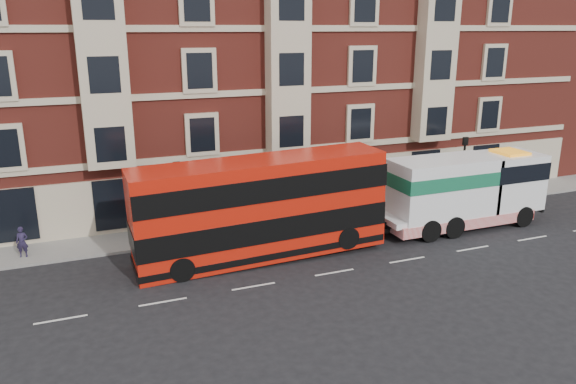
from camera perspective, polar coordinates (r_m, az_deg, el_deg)
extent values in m
plane|color=black|center=(26.71, 4.74, -8.15)|extent=(120.00, 120.00, 0.00)
cube|color=slate|center=(33.06, -1.00, -3.01)|extent=(90.00, 3.00, 0.15)
cube|color=maroon|center=(38.49, -4.40, 13.29)|extent=(45.00, 12.00, 18.00)
cylinder|color=black|center=(29.70, -11.02, -1.38)|extent=(0.14, 0.14, 4.00)
cube|color=black|center=(29.14, -11.24, 2.55)|extent=(0.35, 0.15, 0.50)
cylinder|color=black|center=(37.21, 17.30, 1.79)|extent=(0.14, 0.14, 4.00)
cube|color=black|center=(36.76, 17.57, 4.96)|extent=(0.35, 0.15, 0.50)
cube|color=red|center=(27.39, -2.83, -1.65)|extent=(12.36, 2.76, 4.86)
cube|color=black|center=(27.62, -2.81, -3.06)|extent=(12.40, 2.82, 1.16)
cube|color=black|center=(27.03, -2.87, 0.91)|extent=(12.40, 2.82, 1.10)
cylinder|color=black|center=(26.01, -10.72, -7.71)|extent=(1.15, 0.35, 1.15)
cylinder|color=black|center=(28.28, -11.71, -5.75)|extent=(1.15, 0.35, 1.15)
cylinder|color=black|center=(28.45, 6.08, -4.63)|extent=(1.15, 0.35, 1.15)
cylinder|color=black|center=(30.54, 3.92, -3.08)|extent=(1.15, 0.35, 1.15)
cube|color=white|center=(33.51, 17.02, -1.74)|extent=(9.93, 2.54, 0.33)
cube|color=white|center=(35.16, 21.31, 1.13)|extent=(3.53, 2.76, 3.20)
cube|color=white|center=(32.29, 15.39, 0.49)|extent=(5.96, 2.76, 3.20)
cube|color=#166443|center=(32.15, 15.47, 1.43)|extent=(6.02, 2.80, 0.77)
cube|color=red|center=(33.49, 16.67, -2.41)|extent=(8.83, 2.82, 0.61)
cylinder|color=black|center=(35.04, 22.76, -2.29)|extent=(1.21, 0.39, 1.21)
cylinder|color=black|center=(36.75, 20.10, -1.16)|extent=(1.21, 0.39, 1.21)
cylinder|color=black|center=(31.93, 16.46, -3.42)|extent=(1.21, 0.44, 1.21)
cylinder|color=black|center=(33.81, 13.89, -2.12)|extent=(1.21, 0.44, 1.21)
cylinder|color=black|center=(31.04, 14.19, -3.82)|extent=(1.21, 0.44, 1.21)
cylinder|color=black|center=(32.96, 11.70, -2.45)|extent=(1.21, 0.44, 1.21)
imported|color=#231C39|center=(30.61, -25.40, -4.61)|extent=(0.63, 0.47, 1.55)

